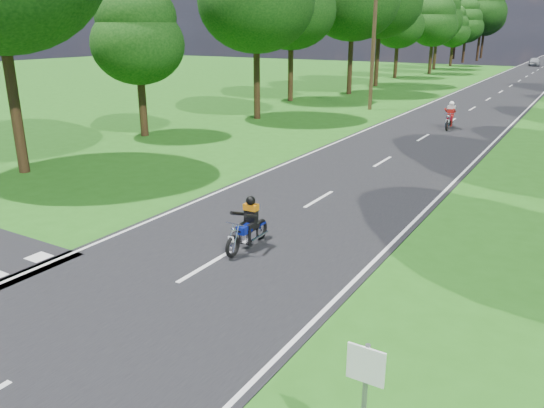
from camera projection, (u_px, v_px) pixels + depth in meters
The scene contains 8 objects.
ground at pixel (145, 303), 10.84m from camera, with size 160.00×160.00×0.00m, color #225E15.
main_road at pixel (511, 86), 51.44m from camera, with size 7.00×140.00×0.02m, color black.
road_markings at pixel (507, 87), 49.98m from camera, with size 7.40×140.00×0.01m.
telegraph_pole at pixel (373, 48), 35.23m from camera, with size 1.20×0.26×8.00m.
road_sign at pixel (364, 395), 6.08m from camera, with size 0.45×0.07×2.00m.
rider_near_blue at pixel (247, 223), 13.29m from camera, with size 0.54×1.61×1.34m, color navy, non-canonical shape.
rider_far_red at pixel (450, 115), 29.26m from camera, with size 0.60×1.79×1.49m, color maroon, non-canonical shape.
distant_car at pixel (534, 62), 78.25m from camera, with size 1.46×3.63×1.24m, color silver.
Camera 1 is at (7.22, -6.91, 5.34)m, focal length 35.00 mm.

